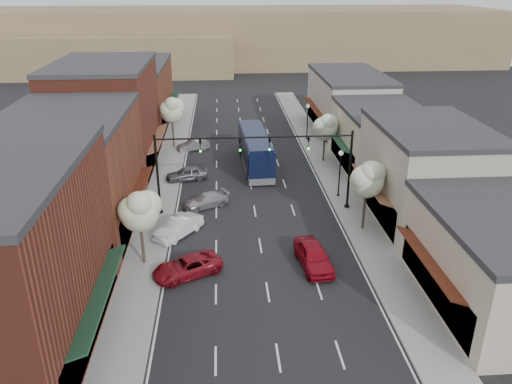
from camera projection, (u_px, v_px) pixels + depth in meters
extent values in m
plane|color=black|center=(263.00, 260.00, 35.46)|extent=(160.00, 160.00, 0.00)
cube|color=gray|center=(167.00, 170.00, 51.84)|extent=(2.80, 73.00, 0.15)
cube|color=gray|center=(327.00, 166.00, 52.93)|extent=(2.80, 73.00, 0.15)
cube|color=gray|center=(181.00, 169.00, 51.93)|extent=(0.25, 73.00, 0.17)
cube|color=gray|center=(314.00, 166.00, 52.84)|extent=(0.25, 73.00, 0.17)
cube|color=black|center=(88.00, 318.00, 26.85)|extent=(0.60, 11.90, 2.60)
cube|color=#1A4229|center=(100.00, 294.00, 26.30)|extent=(1.07, 9.80, 0.49)
cube|color=brown|center=(71.00, 175.00, 38.25)|extent=(9.00, 14.00, 9.00)
cube|color=#2D2D30|center=(61.00, 115.00, 36.39)|extent=(9.20, 14.10, 0.40)
cube|color=black|center=(130.00, 208.00, 39.67)|extent=(0.60, 11.90, 2.60)
cube|color=#582314|center=(139.00, 190.00, 39.13)|extent=(1.07, 9.80, 0.49)
cube|color=maroon|center=(107.00, 118.00, 50.78)|extent=(9.00, 14.00, 10.50)
cube|color=#2D2D30|center=(100.00, 64.00, 48.63)|extent=(9.20, 14.10, 0.40)
cube|color=black|center=(151.00, 152.00, 52.50)|extent=(0.60, 11.90, 2.60)
cube|color=#8D5C40|center=(158.00, 138.00, 51.96)|extent=(1.07, 9.80, 0.49)
cube|color=brown|center=(133.00, 96.00, 65.93)|extent=(9.00, 18.00, 8.00)
cube|color=#2D2D30|center=(129.00, 64.00, 64.27)|extent=(9.20, 18.10, 0.40)
cube|color=black|center=(166.00, 114.00, 67.16)|extent=(0.60, 15.30, 2.60)
cube|color=#1A4229|center=(171.00, 102.00, 66.62)|extent=(1.07, 12.60, 0.49)
cube|color=beige|center=(501.00, 263.00, 29.78)|extent=(8.00, 12.00, 5.50)
cube|color=#2D2D30|center=(511.00, 219.00, 28.61)|extent=(8.20, 12.10, 0.40)
cube|color=black|center=(438.00, 282.00, 29.99)|extent=(0.60, 10.20, 2.60)
cube|color=#582314|center=(428.00, 261.00, 29.35)|extent=(1.07, 8.40, 0.49)
cube|color=#B5AD9B|center=(426.00, 175.00, 40.38)|extent=(8.00, 12.00, 7.50)
cube|color=#2D2D30|center=(433.00, 128.00, 38.81)|extent=(8.20, 12.10, 0.40)
cube|color=black|center=(379.00, 200.00, 40.99)|extent=(0.60, 10.20, 2.60)
cube|color=#8D5C40|center=(371.00, 184.00, 40.34)|extent=(1.07, 8.40, 0.49)
cube|color=beige|center=(381.00, 140.00, 51.67)|extent=(8.00, 12.00, 6.00)
cube|color=#2D2D30|center=(384.00, 109.00, 50.40)|extent=(8.20, 12.10, 0.40)
cube|color=black|center=(345.00, 153.00, 51.98)|extent=(0.60, 10.20, 2.60)
cube|color=#1A4229|center=(338.00, 140.00, 51.33)|extent=(1.07, 8.40, 0.49)
cube|color=#B5AD9B|center=(349.00, 104.00, 64.30)|extent=(8.00, 16.00, 7.00)
cube|color=#2D2D30|center=(351.00, 75.00, 62.83)|extent=(8.20, 16.10, 0.40)
cube|color=black|center=(320.00, 119.00, 64.81)|extent=(0.60, 13.60, 2.60)
cube|color=#582314|center=(314.00, 107.00, 64.16)|extent=(1.07, 11.20, 0.49)
cube|color=#7A6647|center=(231.00, 36.00, 115.55)|extent=(120.00, 30.00, 12.00)
cube|color=#7A6647|center=(112.00, 53.00, 103.72)|extent=(50.00, 20.00, 8.00)
cylinder|color=black|center=(347.00, 207.00, 43.25)|extent=(0.44, 0.44, 0.30)
cylinder|color=black|center=(350.00, 171.00, 41.93)|extent=(0.20, 0.20, 7.00)
cylinder|color=black|center=(304.00, 136.00, 40.44)|extent=(8.00, 0.14, 0.14)
imported|color=black|center=(308.00, 143.00, 40.71)|extent=(0.18, 0.46, 1.10)
sphere|color=#19E533|center=(308.00, 149.00, 40.76)|extent=(0.18, 0.18, 0.18)
imported|color=black|center=(269.00, 144.00, 40.50)|extent=(0.18, 0.46, 1.10)
sphere|color=#19E533|center=(270.00, 150.00, 40.56)|extent=(0.18, 0.18, 0.18)
cylinder|color=black|center=(161.00, 213.00, 42.21)|extent=(0.44, 0.44, 0.30)
cylinder|color=black|center=(158.00, 176.00, 40.89)|extent=(0.20, 0.20, 7.00)
cylinder|color=black|center=(205.00, 138.00, 39.92)|extent=(8.00, 0.14, 0.14)
imported|color=black|center=(200.00, 146.00, 40.13)|extent=(0.18, 0.46, 1.10)
sphere|color=#19E533|center=(201.00, 151.00, 40.19)|extent=(0.18, 0.18, 0.18)
imported|color=black|center=(240.00, 145.00, 40.34)|extent=(0.18, 0.46, 1.10)
sphere|color=#19E533|center=(240.00, 150.00, 40.40)|extent=(0.18, 0.18, 0.18)
cylinder|color=#47382B|center=(364.00, 209.00, 38.94)|extent=(0.20, 0.20, 3.71)
sphere|color=beige|center=(367.00, 181.00, 38.02)|extent=(2.60, 2.60, 2.60)
sphere|color=beige|center=(373.00, 174.00, 38.14)|extent=(2.00, 2.00, 2.00)
sphere|color=beige|center=(363.00, 178.00, 37.58)|extent=(1.90, 1.90, 1.90)
sphere|color=beige|center=(371.00, 172.00, 37.20)|extent=(1.70, 1.70, 1.70)
cylinder|color=#47382B|center=(324.00, 147.00, 53.67)|extent=(0.20, 0.20, 3.33)
sphere|color=beige|center=(325.00, 128.00, 52.85)|extent=(2.60, 2.60, 2.60)
sphere|color=beige|center=(329.00, 124.00, 52.99)|extent=(2.00, 2.00, 2.00)
sphere|color=beige|center=(322.00, 126.00, 52.42)|extent=(1.90, 1.90, 1.90)
sphere|color=beige|center=(327.00, 122.00, 52.07)|extent=(1.70, 1.70, 1.70)
cylinder|color=#47382B|center=(142.00, 242.00, 34.23)|extent=(0.20, 0.20, 3.52)
sphere|color=beige|center=(139.00, 213.00, 33.36)|extent=(2.60, 2.60, 2.60)
sphere|color=beige|center=(147.00, 205.00, 33.49)|extent=(2.00, 2.00, 2.00)
sphere|color=beige|center=(132.00, 211.00, 32.93)|extent=(1.90, 1.90, 1.90)
sphere|color=beige|center=(139.00, 204.00, 32.56)|extent=(1.70, 1.70, 1.70)
cylinder|color=#47382B|center=(173.00, 132.00, 57.99)|extent=(0.20, 0.20, 3.84)
sphere|color=beige|center=(172.00, 112.00, 57.04)|extent=(2.60, 2.60, 2.60)
sphere|color=beige|center=(176.00, 107.00, 57.15)|extent=(2.00, 2.00, 2.00)
sphere|color=beige|center=(168.00, 109.00, 56.59)|extent=(1.90, 1.90, 1.90)
sphere|color=beige|center=(172.00, 105.00, 56.20)|extent=(1.70, 1.70, 1.70)
cylinder|color=black|center=(338.00, 196.00, 45.55)|extent=(0.28, 0.28, 0.20)
cylinder|color=black|center=(339.00, 177.00, 44.80)|extent=(0.12, 0.12, 4.00)
sphere|color=white|center=(341.00, 153.00, 43.92)|extent=(0.44, 0.44, 0.44)
cylinder|color=black|center=(307.00, 139.00, 61.58)|extent=(0.28, 0.28, 0.20)
cylinder|color=black|center=(307.00, 124.00, 60.83)|extent=(0.12, 0.12, 4.00)
sphere|color=white|center=(308.00, 106.00, 59.96)|extent=(0.44, 0.44, 0.44)
cube|color=black|center=(255.00, 149.00, 52.24)|extent=(3.07, 11.75, 2.94)
cube|color=#595B60|center=(255.00, 162.00, 52.79)|extent=(3.10, 11.77, 0.68)
cube|color=black|center=(255.00, 145.00, 52.08)|extent=(3.09, 10.82, 1.07)
cube|color=black|center=(255.00, 135.00, 51.64)|extent=(2.85, 11.27, 0.24)
cube|color=black|center=(262.00, 162.00, 46.74)|extent=(2.02, 0.18, 1.16)
cylinder|color=black|center=(248.00, 176.00, 48.96)|extent=(0.36, 1.02, 1.01)
cylinder|color=black|center=(271.00, 175.00, 49.21)|extent=(0.36, 1.02, 1.01)
cylinder|color=black|center=(241.00, 151.00, 56.04)|extent=(0.36, 1.02, 1.01)
cylinder|color=black|center=(261.00, 150.00, 56.29)|extent=(0.36, 1.02, 1.01)
cylinder|color=black|center=(242.00, 155.00, 54.80)|extent=(0.36, 1.02, 1.01)
cylinder|color=black|center=(263.00, 154.00, 55.05)|extent=(0.36, 1.02, 1.01)
imported|color=maroon|center=(314.00, 256.00, 34.33)|extent=(2.50, 5.01, 1.64)
imported|color=maroon|center=(187.00, 267.00, 33.36)|extent=(5.16, 4.06, 1.30)
imported|color=white|center=(178.00, 227.00, 38.49)|extent=(3.89, 4.47, 1.46)
imported|color=#A2A1A7|center=(206.00, 200.00, 43.41)|extent=(4.40, 3.40, 1.19)
imported|color=#54555B|center=(187.00, 174.00, 49.06)|extent=(4.35, 2.64, 1.38)
imported|color=#949398|center=(193.00, 145.00, 57.71)|extent=(3.89, 2.70, 1.22)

